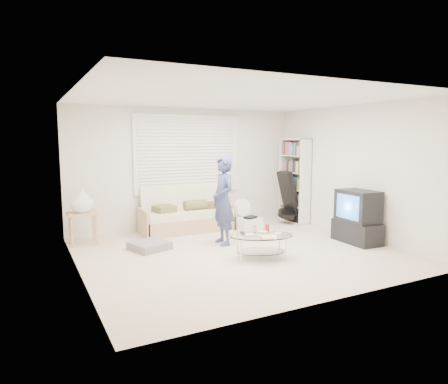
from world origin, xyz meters
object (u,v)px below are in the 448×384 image
futon_sofa (187,216)px  tv_unit (357,217)px  bookshelf (294,181)px  coffee_table (262,239)px

futon_sofa → tv_unit: tv_unit is taller
futon_sofa → tv_unit: 3.31m
futon_sofa → bookshelf: 2.59m
tv_unit → coffee_table: (-2.05, -0.03, -0.16)m
bookshelf → tv_unit: size_ratio=1.97×
futon_sofa → bookshelf: size_ratio=1.01×
coffee_table → tv_unit: bearing=0.9°
tv_unit → bookshelf: bearing=86.5°
bookshelf → tv_unit: (-0.13, -2.04, -0.47)m
bookshelf → coffee_table: size_ratio=1.62×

